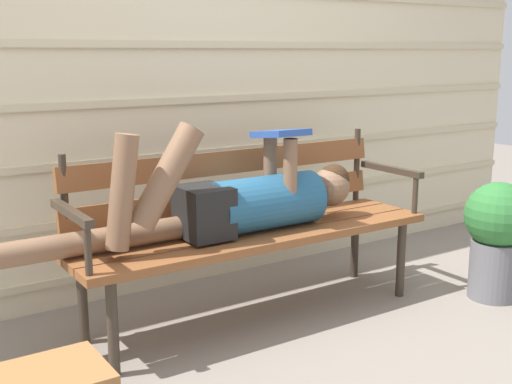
# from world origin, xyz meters

# --- Properties ---
(ground_plane) EXTENTS (12.00, 12.00, 0.00)m
(ground_plane) POSITION_xyz_m (0.00, 0.00, 0.00)
(ground_plane) COLOR gray
(house_siding) EXTENTS (5.06, 0.08, 2.25)m
(house_siding) POSITION_xyz_m (0.00, 0.72, 1.13)
(house_siding) COLOR beige
(house_siding) RESTS_ON ground
(park_bench) EXTENTS (1.75, 0.46, 0.82)m
(park_bench) POSITION_xyz_m (-0.00, 0.14, 0.47)
(park_bench) COLOR brown
(park_bench) RESTS_ON ground
(reclining_person) EXTENTS (1.74, 0.26, 0.53)m
(reclining_person) POSITION_xyz_m (-0.10, 0.07, 0.58)
(reclining_person) COLOR #23567A
(potted_plant) EXTENTS (0.33, 0.33, 0.60)m
(potted_plant) POSITION_xyz_m (1.15, -0.38, 0.34)
(potted_plant) COLOR slate
(potted_plant) RESTS_ON ground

